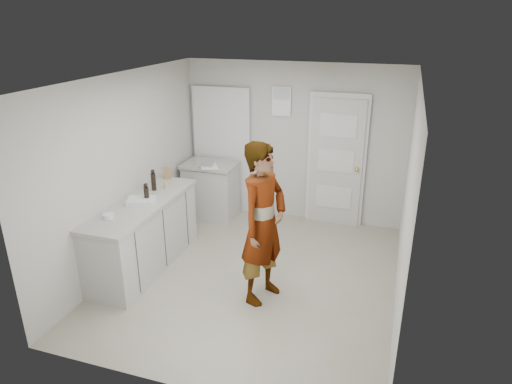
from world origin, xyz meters
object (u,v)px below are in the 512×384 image
(cake_mix_box, at_px, (167,173))
(baking_dish, at_px, (142,201))
(oil_cruet_a, at_px, (146,193))
(egg_bowl, at_px, (109,216))
(spice_jar, at_px, (166,185))
(person, at_px, (263,224))
(oil_cruet_b, at_px, (153,180))

(cake_mix_box, distance_m, baking_dish, 0.94)
(oil_cruet_a, xyz_separation_m, baking_dish, (-0.04, -0.06, -0.09))
(egg_bowl, bearing_deg, spice_jar, 81.68)
(person, bearing_deg, oil_cruet_b, 89.00)
(cake_mix_box, xyz_separation_m, baking_dish, (0.13, -0.92, -0.06))
(cake_mix_box, distance_m, oil_cruet_b, 0.47)
(oil_cruet_b, bearing_deg, egg_bowl, -92.86)
(spice_jar, relative_size, baking_dish, 0.20)
(person, height_order, oil_cruet_b, person)
(spice_jar, xyz_separation_m, egg_bowl, (-0.16, -1.09, -0.02))
(egg_bowl, bearing_deg, cake_mix_box, 90.06)
(baking_dish, height_order, egg_bowl, baking_dish)
(oil_cruet_a, relative_size, oil_cruet_b, 0.86)
(oil_cruet_a, height_order, oil_cruet_b, oil_cruet_b)
(egg_bowl, bearing_deg, person, 11.10)
(cake_mix_box, height_order, spice_jar, cake_mix_box)
(spice_jar, relative_size, oil_cruet_a, 0.32)
(oil_cruet_b, distance_m, baking_dish, 0.48)
(oil_cruet_b, height_order, baking_dish, oil_cruet_b)
(cake_mix_box, height_order, egg_bowl, cake_mix_box)
(oil_cruet_a, bearing_deg, spice_jar, 91.58)
(egg_bowl, bearing_deg, oil_cruet_a, 73.08)
(spice_jar, xyz_separation_m, oil_cruet_b, (-0.11, -0.12, 0.10))
(person, distance_m, oil_cruet_b, 1.85)
(cake_mix_box, distance_m, spice_jar, 0.39)
(oil_cruet_b, relative_size, egg_bowl, 2.31)
(spice_jar, height_order, oil_cruet_a, oil_cruet_a)
(oil_cruet_a, bearing_deg, person, -7.77)
(spice_jar, height_order, baking_dish, spice_jar)
(oil_cruet_b, distance_m, egg_bowl, 0.98)
(spice_jar, bearing_deg, person, -24.42)
(oil_cruet_b, xyz_separation_m, egg_bowl, (-0.05, -0.97, -0.12))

